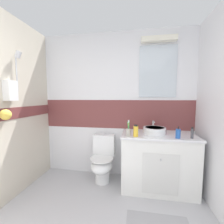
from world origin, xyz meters
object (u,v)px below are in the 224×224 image
at_px(mouthwash_bottle, 136,131).
at_px(toothbrush_cup, 128,131).
at_px(soap_dispenser, 178,134).
at_px(toilet, 103,160).
at_px(toothpaste_tube_upright, 192,133).
at_px(sink_basin, 154,130).

bearing_deg(mouthwash_bottle, toothbrush_cup, 179.25).
bearing_deg(soap_dispenser, toilet, 166.95).
xyz_separation_m(toothbrush_cup, soap_dispenser, (0.66, -0.00, -0.00)).
height_order(mouthwash_bottle, toothpaste_tube_upright, mouthwash_bottle).
bearing_deg(toilet, mouthwash_bottle, -25.38).
relative_size(toilet, soap_dispenser, 4.66).
height_order(toilet, soap_dispenser, soap_dispenser).
relative_size(toilet, mouthwash_bottle, 4.64).
bearing_deg(soap_dispenser, toothbrush_cup, 179.98).
height_order(sink_basin, toilet, sink_basin).
relative_size(sink_basin, toilet, 0.49).
relative_size(soap_dispenser, mouthwash_bottle, 0.99).
height_order(sink_basin, mouthwash_bottle, sink_basin).
height_order(sink_basin, toothpaste_tube_upright, sink_basin).
xyz_separation_m(soap_dispenser, toothpaste_tube_upright, (0.18, 0.03, 0.01)).
bearing_deg(toothpaste_tube_upright, soap_dispenser, -171.97).
distance_m(toilet, toothbrush_cup, 0.75).
relative_size(sink_basin, toothbrush_cup, 1.65).
distance_m(sink_basin, toilet, 0.98).
distance_m(sink_basin, soap_dispenser, 0.35).
xyz_separation_m(mouthwash_bottle, toothpaste_tube_upright, (0.74, 0.03, -0.01)).
xyz_separation_m(soap_dispenser, mouthwash_bottle, (-0.56, -0.00, 0.01)).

